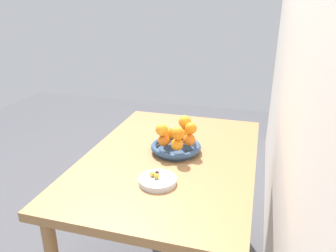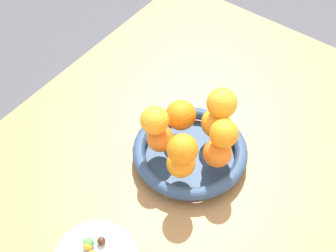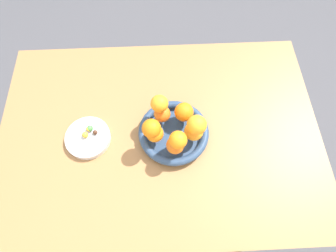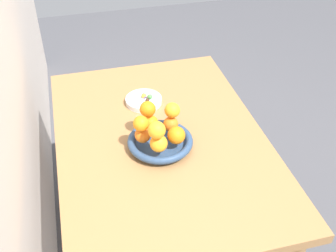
# 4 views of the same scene
# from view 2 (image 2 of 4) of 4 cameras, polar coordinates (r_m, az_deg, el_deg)

# --- Properties ---
(dining_table) EXTENTS (1.10, 0.76, 0.74)m
(dining_table) POSITION_cam_2_polar(r_m,az_deg,el_deg) (1.12, 0.22, -7.62)
(dining_table) COLOR #9E7042
(dining_table) RESTS_ON ground_plane
(fruit_bowl) EXTENTS (0.23, 0.23, 0.04)m
(fruit_bowl) POSITION_cam_2_polar(r_m,az_deg,el_deg) (1.05, 2.44, -2.96)
(fruit_bowl) COLOR navy
(fruit_bowl) RESTS_ON dining_table
(orange_0) EXTENTS (0.06, 0.06, 0.06)m
(orange_0) POSITION_cam_2_polar(r_m,az_deg,el_deg) (0.99, 5.49, -2.99)
(orange_0) COLOR orange
(orange_0) RESTS_ON fruit_bowl
(orange_1) EXTENTS (0.06, 0.06, 0.06)m
(orange_1) POSITION_cam_2_polar(r_m,az_deg,el_deg) (1.04, 5.35, 0.34)
(orange_1) COLOR orange
(orange_1) RESTS_ON fruit_bowl
(orange_2) EXTENTS (0.06, 0.06, 0.06)m
(orange_2) POSITION_cam_2_polar(r_m,az_deg,el_deg) (1.04, 1.43, 1.22)
(orange_2) COLOR orange
(orange_2) RESTS_ON fruit_bowl
(orange_3) EXTENTS (0.05, 0.05, 0.05)m
(orange_3) POSITION_cam_2_polar(r_m,az_deg,el_deg) (1.01, -0.86, -1.37)
(orange_3) COLOR orange
(orange_3) RESTS_ON fruit_bowl
(orange_4) EXTENTS (0.06, 0.06, 0.06)m
(orange_4) POSITION_cam_2_polar(r_m,az_deg,el_deg) (0.97, 1.45, -4.16)
(orange_4) COLOR orange
(orange_4) RESTS_ON fruit_bowl
(orange_5) EXTENTS (0.05, 0.05, 0.05)m
(orange_5) POSITION_cam_2_polar(r_m,az_deg,el_deg) (0.95, 6.21, -0.85)
(orange_5) COLOR orange
(orange_5) RESTS_ON orange_0
(orange_6) EXTENTS (0.06, 0.06, 0.06)m
(orange_6) POSITION_cam_2_polar(r_m,az_deg,el_deg) (0.97, -1.49, 0.63)
(orange_6) COLOR orange
(orange_6) RESTS_ON orange_3
(orange_7) EXTENTS (0.06, 0.06, 0.06)m
(orange_7) POSITION_cam_2_polar(r_m,az_deg,el_deg) (0.99, 6.00, 2.56)
(orange_7) COLOR orange
(orange_7) RESTS_ON orange_1
(orange_8) EXTENTS (0.06, 0.06, 0.06)m
(orange_8) POSITION_cam_2_polar(r_m,az_deg,el_deg) (0.92, 1.61, -2.60)
(orange_8) COLOR orange
(orange_8) RESTS_ON orange_4
(candy_ball_0) EXTENTS (0.02, 0.02, 0.02)m
(candy_ball_0) POSITION_cam_2_polar(r_m,az_deg,el_deg) (0.93, -8.89, -12.92)
(candy_ball_0) COLOR gold
(candy_ball_0) RESTS_ON candy_dish
(candy_ball_1) EXTENTS (0.02, 0.02, 0.02)m
(candy_ball_1) POSITION_cam_2_polar(r_m,az_deg,el_deg) (0.94, -7.40, -12.51)
(candy_ball_1) COLOR #472819
(candy_ball_1) RESTS_ON candy_dish
(candy_ball_4) EXTENTS (0.02, 0.02, 0.02)m
(candy_ball_4) POSITION_cam_2_polar(r_m,az_deg,el_deg) (0.93, -8.81, -12.70)
(candy_ball_4) COLOR #4C9947
(candy_ball_4) RESTS_ON candy_dish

